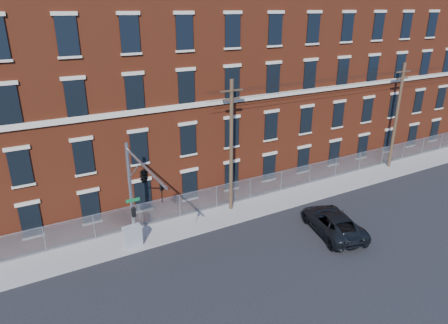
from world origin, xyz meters
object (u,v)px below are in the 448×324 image
pickup_truck (333,222)px  utility_cabinet (132,236)px  utility_pole_near (231,145)px  traffic_signal_mast (141,183)px

pickup_truck → utility_cabinet: size_ratio=3.96×
utility_pole_near → utility_cabinet: utility_pole_near is taller
traffic_signal_mast → utility_cabinet: bearing=96.7°
utility_pole_near → utility_cabinet: (-8.24, -1.40, -4.49)m
traffic_signal_mast → pickup_truck: bearing=-13.3°
utility_cabinet → pickup_truck: bearing=-27.1°
traffic_signal_mast → utility_pole_near: bearing=23.1°
pickup_truck → utility_cabinet: bearing=-7.6°
pickup_truck → utility_pole_near: bearing=-41.1°
utility_pole_near → pickup_truck: 9.02m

